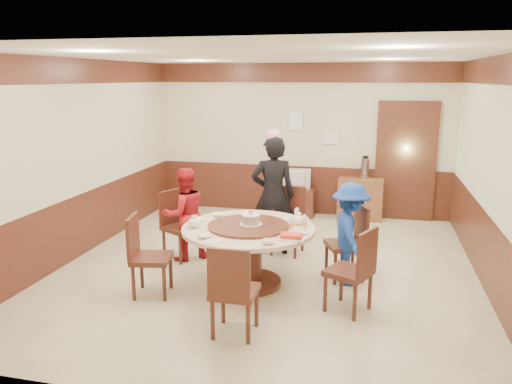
% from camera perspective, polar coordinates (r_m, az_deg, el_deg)
% --- Properties ---
extents(room, '(6.00, 6.04, 2.84)m').
position_cam_1_polar(room, '(6.57, 1.40, 0.14)').
color(room, beige).
rests_on(room, ground).
extents(banquet_table, '(1.63, 1.63, 0.78)m').
position_cam_1_polar(banquet_table, '(6.19, -0.86, -5.93)').
color(banquet_table, '#4B2117').
rests_on(banquet_table, ground).
extents(chair_0, '(0.58, 0.58, 0.97)m').
position_cam_1_polar(chair_0, '(6.54, 10.27, -7.19)').
color(chair_0, '#4B2117').
rests_on(chair_0, ground).
extents(chair_1, '(0.50, 0.51, 0.97)m').
position_cam_1_polar(chair_1, '(7.38, 3.66, -4.67)').
color(chair_1, '#4B2117').
rests_on(chair_1, ground).
extents(chair_2, '(0.60, 0.60, 0.97)m').
position_cam_1_polar(chair_2, '(7.24, -8.61, -5.14)').
color(chair_2, '#4B2117').
rests_on(chair_2, ground).
extents(chair_3, '(0.52, 0.52, 0.97)m').
position_cam_1_polar(chair_3, '(6.12, -11.99, -8.72)').
color(chair_3, '#4B2117').
rests_on(chair_3, ground).
extents(chair_4, '(0.44, 0.45, 0.97)m').
position_cam_1_polar(chair_4, '(5.12, -2.49, -12.89)').
color(chair_4, '#4B2117').
rests_on(chair_4, ground).
extents(chair_5, '(0.59, 0.59, 0.97)m').
position_cam_1_polar(chair_5, '(5.68, 10.68, -10.41)').
color(chair_5, '#4B2117').
rests_on(chair_5, ground).
extents(person_standing, '(0.71, 0.55, 1.73)m').
position_cam_1_polar(person_standing, '(7.24, 1.96, -0.39)').
color(person_standing, black).
rests_on(person_standing, ground).
extents(person_red, '(0.81, 0.80, 1.32)m').
position_cam_1_polar(person_red, '(7.09, -8.16, -2.52)').
color(person_red, red).
rests_on(person_red, ground).
extents(person_blue, '(0.70, 0.94, 1.29)m').
position_cam_1_polar(person_blue, '(6.30, 10.72, -4.73)').
color(person_blue, '#173B98').
rests_on(person_blue, ground).
extents(birthday_cake, '(0.28, 0.28, 0.19)m').
position_cam_1_polar(birthday_cake, '(6.10, -0.61, -3.13)').
color(birthday_cake, white).
rests_on(birthday_cake, banquet_table).
extents(teapot_left, '(0.17, 0.15, 0.13)m').
position_cam_1_polar(teapot_left, '(6.13, -7.06, -3.49)').
color(teapot_left, white).
rests_on(teapot_left, banquet_table).
extents(teapot_right, '(0.17, 0.15, 0.13)m').
position_cam_1_polar(teapot_right, '(6.23, 4.88, -3.17)').
color(teapot_right, white).
rests_on(teapot_right, banquet_table).
extents(bowl_0, '(0.15, 0.15, 0.04)m').
position_cam_1_polar(bowl_0, '(6.60, -4.38, -2.60)').
color(bowl_0, white).
rests_on(bowl_0, banquet_table).
extents(bowl_1, '(0.15, 0.15, 0.05)m').
position_cam_1_polar(bowl_1, '(5.51, 1.45, -5.71)').
color(bowl_1, white).
rests_on(bowl_1, banquet_table).
extents(bowl_2, '(0.17, 0.17, 0.04)m').
position_cam_1_polar(bowl_2, '(5.74, -5.88, -5.04)').
color(bowl_2, white).
rests_on(bowl_2, banquet_table).
extents(bowl_3, '(0.12, 0.12, 0.04)m').
position_cam_1_polar(bowl_3, '(5.84, 5.33, -4.71)').
color(bowl_3, white).
rests_on(bowl_3, banquet_table).
extents(bowl_4, '(0.15, 0.15, 0.04)m').
position_cam_1_polar(bowl_4, '(6.40, -6.40, -3.15)').
color(bowl_4, white).
rests_on(bowl_4, banquet_table).
extents(saucer_near, '(0.18, 0.18, 0.01)m').
position_cam_1_polar(saucer_near, '(5.59, -5.02, -5.66)').
color(saucer_near, white).
rests_on(saucer_near, banquet_table).
extents(saucer_far, '(0.18, 0.18, 0.01)m').
position_cam_1_polar(saucer_far, '(6.50, 4.07, -2.97)').
color(saucer_far, white).
rests_on(saucer_far, banquet_table).
extents(shrimp_platter, '(0.30, 0.20, 0.06)m').
position_cam_1_polar(shrimp_platter, '(5.67, 4.07, -5.13)').
color(shrimp_platter, white).
rests_on(shrimp_platter, banquet_table).
extents(bottle_0, '(0.06, 0.06, 0.16)m').
position_cam_1_polar(bottle_0, '(5.98, 4.11, -3.66)').
color(bottle_0, white).
rests_on(bottle_0, banquet_table).
extents(bottle_1, '(0.06, 0.06, 0.16)m').
position_cam_1_polar(bottle_1, '(6.04, 5.54, -3.52)').
color(bottle_1, white).
rests_on(bottle_1, banquet_table).
extents(bottle_2, '(0.06, 0.06, 0.16)m').
position_cam_1_polar(bottle_2, '(6.34, 4.68, -2.69)').
color(bottle_2, white).
rests_on(bottle_2, banquet_table).
extents(tv_stand, '(0.85, 0.45, 0.50)m').
position_cam_1_polar(tv_stand, '(9.40, 4.12, -1.15)').
color(tv_stand, '#4B2117').
rests_on(tv_stand, ground).
extents(television, '(0.67, 0.11, 0.38)m').
position_cam_1_polar(television, '(9.30, 4.16, 1.48)').
color(television, gray).
rests_on(television, tv_stand).
extents(side_cabinet, '(0.80, 0.40, 0.75)m').
position_cam_1_polar(side_cabinet, '(9.29, 11.79, -0.78)').
color(side_cabinet, brown).
rests_on(side_cabinet, ground).
extents(thermos, '(0.15, 0.15, 0.38)m').
position_cam_1_polar(thermos, '(9.17, 12.34, 2.63)').
color(thermos, silver).
rests_on(thermos, side_cabinet).
extents(notice_left, '(0.25, 0.00, 0.35)m').
position_cam_1_polar(notice_left, '(9.35, 4.56, 8.09)').
color(notice_left, white).
rests_on(notice_left, room).
extents(notice_right, '(0.30, 0.00, 0.22)m').
position_cam_1_polar(notice_right, '(9.31, 8.51, 6.11)').
color(notice_right, white).
rests_on(notice_right, room).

